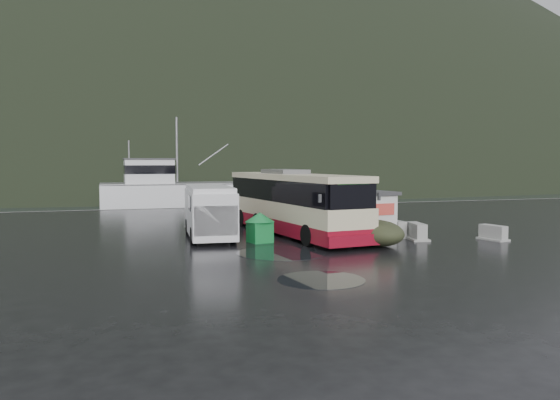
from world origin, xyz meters
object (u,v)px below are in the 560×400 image
object	(u,v)px
jersey_barrier_c	(493,240)
fishing_trawler	(205,200)
waste_bin_right	(381,234)
jersey_barrier_a	(417,240)
white_van	(210,238)
waste_bin_left	(260,242)
ticket_kiosk	(361,240)
jersey_barrier_b	(394,237)
coach_bus	(293,234)
dome_tent	(377,246)

from	to	relation	value
jersey_barrier_c	fishing_trawler	distance (m)	32.74
waste_bin_right	fishing_trawler	world-z (taller)	fishing_trawler
jersey_barrier_a	fishing_trawler	size ratio (longest dim) A/B	0.07
white_van	jersey_barrier_c	distance (m)	13.71
waste_bin_left	ticket_kiosk	size ratio (longest dim) A/B	0.47
jersey_barrier_b	jersey_barrier_c	world-z (taller)	jersey_barrier_b
white_van	ticket_kiosk	distance (m)	7.41
jersey_barrier_c	fishing_trawler	xyz separation A→B (m)	(-8.41, 31.64, 0.00)
coach_bus	dome_tent	size ratio (longest dim) A/B	4.04
white_van	jersey_barrier_c	bearing A→B (deg)	-15.98
coach_bus	jersey_barrier_c	distance (m)	9.78
waste_bin_left	jersey_barrier_c	bearing A→B (deg)	-13.88
ticket_kiosk	waste_bin_right	bearing A→B (deg)	34.43
ticket_kiosk	jersey_barrier_c	world-z (taller)	ticket_kiosk
white_van	jersey_barrier_c	world-z (taller)	white_van
waste_bin_left	dome_tent	distance (m)	5.37
jersey_barrier_b	waste_bin_right	bearing A→B (deg)	90.97
waste_bin_right	dome_tent	distance (m)	4.28
white_van	waste_bin_left	distance (m)	2.92
white_van	fishing_trawler	world-z (taller)	fishing_trawler
waste_bin_left	ticket_kiosk	bearing A→B (deg)	-8.63
coach_bus	waste_bin_right	bearing A→B (deg)	-20.86
white_van	dome_tent	xyz separation A→B (m)	(6.69, -4.74, 0.00)
waste_bin_right	jersey_barrier_a	bearing A→B (deg)	-77.79
dome_tent	jersey_barrier_c	world-z (taller)	dome_tent
waste_bin_left	dome_tent	bearing A→B (deg)	-28.80
waste_bin_right	jersey_barrier_b	size ratio (longest dim) A/B	0.86
waste_bin_left	jersey_barrier_b	bearing A→B (deg)	-1.71
ticket_kiosk	fishing_trawler	xyz separation A→B (m)	(-2.40, 29.70, 0.00)
white_van	jersey_barrier_b	distance (m)	9.19
coach_bus	jersey_barrier_c	xyz separation A→B (m)	(8.46, -4.91, 0.00)
coach_bus	waste_bin_right	world-z (taller)	coach_bus
waste_bin_left	jersey_barrier_a	distance (m)	7.58
waste_bin_left	jersey_barrier_c	size ratio (longest dim) A/B	0.97
jersey_barrier_a	dome_tent	bearing A→B (deg)	-157.35
waste_bin_left	fishing_trawler	world-z (taller)	fishing_trawler
coach_bus	jersey_barrier_b	xyz separation A→B (m)	(4.52, -2.43, 0.00)
coach_bus	jersey_barrier_c	bearing A→B (deg)	-36.90
dome_tent	fishing_trawler	bearing A→B (deg)	94.10
dome_tent	ticket_kiosk	world-z (taller)	ticket_kiosk
jersey_barrier_c	fishing_trawler	size ratio (longest dim) A/B	0.06
dome_tent	jersey_barrier_a	xyz separation A→B (m)	(2.73, 1.14, 0.00)
coach_bus	jersey_barrier_b	size ratio (longest dim) A/B	7.26
ticket_kiosk	waste_bin_left	bearing A→B (deg)	163.87
dome_tent	white_van	bearing A→B (deg)	144.68
dome_tent	jersey_barrier_a	distance (m)	2.96
ticket_kiosk	jersey_barrier_b	bearing A→B (deg)	6.90
coach_bus	ticket_kiosk	bearing A→B (deg)	-57.12
waste_bin_right	fishing_trawler	xyz separation A→B (m)	(-4.45, 27.86, 0.00)
dome_tent	jersey_barrier_c	bearing A→B (deg)	-0.87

